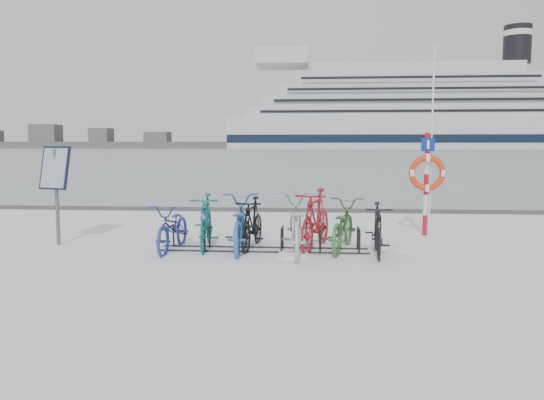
% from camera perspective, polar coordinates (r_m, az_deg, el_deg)
% --- Properties ---
extents(ground, '(900.00, 900.00, 0.00)m').
position_cam_1_polar(ground, '(10.16, -0.95, -5.44)').
color(ground, white).
rests_on(ground, ground).
extents(ice_sheet, '(400.00, 298.00, 0.02)m').
position_cam_1_polar(ice_sheet, '(164.92, 4.27, 5.27)').
color(ice_sheet, '#98A3AB').
rests_on(ice_sheet, ground).
extents(quay_edge, '(400.00, 0.25, 0.10)m').
position_cam_1_polar(quay_edge, '(15.96, 1.09, -1.08)').
color(quay_edge, '#3F3F42').
rests_on(quay_edge, ground).
extents(bike_rack, '(4.00, 0.48, 0.46)m').
position_cam_1_polar(bike_rack, '(10.12, -0.95, -4.44)').
color(bike_rack, black).
rests_on(bike_rack, ground).
extents(info_board, '(0.71, 0.44, 1.98)m').
position_cam_1_polar(info_board, '(11.42, -22.29, 2.61)').
color(info_board, '#595B5E').
rests_on(info_board, ground).
extents(lifebuoy_station, '(0.79, 0.23, 4.13)m').
position_cam_1_polar(lifebuoy_station, '(12.10, 16.35, 2.78)').
color(lifebuoy_station, '#B30E1C').
rests_on(lifebuoy_station, ground).
extents(cruise_ferry, '(156.12, 29.40, 51.30)m').
position_cam_1_polar(cruise_ferry, '(237.58, 14.59, 8.68)').
color(cruise_ferry, silver).
rests_on(cruise_ferry, ground).
extents(shoreline, '(180.00, 12.00, 9.50)m').
position_cam_1_polar(shoreline, '(296.61, -20.01, 5.77)').
color(shoreline, '#4D4D4D').
rests_on(shoreline, ground).
extents(bike_0, '(0.68, 1.81, 0.94)m').
position_cam_1_polar(bike_0, '(10.32, -10.56, -2.71)').
color(bike_0, navy).
rests_on(bike_0, ground).
extents(bike_1, '(0.69, 1.86, 1.09)m').
position_cam_1_polar(bike_1, '(10.41, -7.11, -2.16)').
color(bike_1, '#136362').
rests_on(bike_1, ground).
extents(bike_2, '(0.88, 2.12, 1.08)m').
position_cam_1_polar(bike_2, '(10.14, -3.60, -2.36)').
color(bike_2, '#2A63B4').
rests_on(bike_2, ground).
extents(bike_3, '(0.66, 1.75, 1.02)m').
position_cam_1_polar(bike_3, '(10.34, -2.14, -2.35)').
color(bike_3, black).
rests_on(bike_3, ground).
extents(bike_4, '(0.88, 2.22, 1.14)m').
position_cam_1_polar(bike_4, '(9.83, 2.50, -2.45)').
color(bike_4, '#AEB1B7').
rests_on(bike_4, ground).
extents(bike_5, '(1.05, 2.08, 1.20)m').
position_cam_1_polar(bike_5, '(10.18, 4.73, -2.00)').
color(bike_5, maroon).
rests_on(bike_5, ground).
extents(bike_6, '(1.07, 2.01, 1.00)m').
position_cam_1_polar(bike_6, '(10.23, 7.56, -2.56)').
color(bike_6, '#376D37').
rests_on(bike_6, ground).
extents(bike_7, '(0.56, 1.67, 0.99)m').
position_cam_1_polar(bike_7, '(9.89, 11.30, -2.97)').
color(bike_7, black).
rests_on(bike_7, ground).
extents(snow_drifts, '(3.72, 1.92, 0.23)m').
position_cam_1_polar(snow_drifts, '(10.14, 2.97, -5.46)').
color(snow_drifts, white).
rests_on(snow_drifts, ground).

